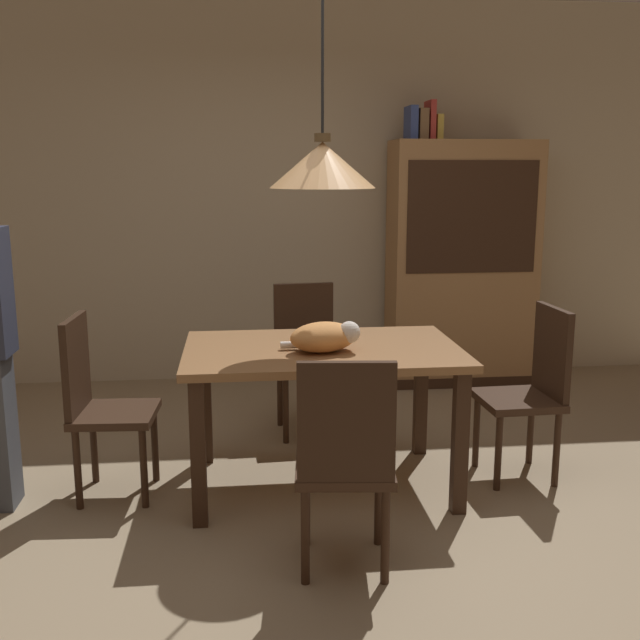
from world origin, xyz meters
TOP-DOWN VIEW (x-y plane):
  - ground at (0.00, 0.00)m, footprint 10.00×10.00m
  - back_wall at (0.00, 2.65)m, footprint 6.40×0.10m
  - dining_table at (-0.02, 0.47)m, footprint 1.40×0.90m
  - chair_left_side at (-1.15, 0.47)m, footprint 0.42×0.42m
  - chair_far_back at (-0.02, 1.35)m, footprint 0.42×0.42m
  - chair_near_front at (-0.02, -0.41)m, footprint 0.44×0.44m
  - chair_right_side at (1.11, 0.47)m, footprint 0.42×0.42m
  - cat_sleeping at (-0.01, 0.37)m, footprint 0.40×0.30m
  - pendant_lamp at (-0.02, 0.47)m, footprint 0.52×0.52m
  - hutch_bookcase at (1.27, 2.32)m, footprint 1.12×0.45m
  - book_blue_wide at (0.85, 2.32)m, footprint 0.06×0.24m
  - book_brown_thick at (0.92, 2.32)m, footprint 0.06×0.24m
  - book_red_tall at (0.99, 2.32)m, footprint 0.04×0.22m
  - book_yellow_short at (1.05, 2.32)m, footprint 0.04×0.20m

SIDE VIEW (x-z plane):
  - ground at x=0.00m, z-range 0.00..0.00m
  - chair_left_side at x=-1.15m, z-range 0.05..0.98m
  - chair_far_back at x=-0.02m, z-range 0.05..0.98m
  - chair_near_front at x=-0.02m, z-range 0.05..0.98m
  - chair_right_side at x=1.11m, z-range 0.05..0.98m
  - dining_table at x=-0.02m, z-range 0.27..1.02m
  - cat_sleeping at x=-0.01m, z-range 0.75..0.90m
  - hutch_bookcase at x=1.27m, z-range -0.04..1.81m
  - back_wall at x=0.00m, z-range 0.00..2.90m
  - pendant_lamp at x=-0.02m, z-range 1.01..2.31m
  - book_yellow_short at x=1.05m, z-range 1.85..2.03m
  - book_brown_thick at x=0.92m, z-range 1.85..2.07m
  - book_blue_wide at x=0.85m, z-range 1.85..2.09m
  - book_red_tall at x=0.99m, z-range 1.85..2.13m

